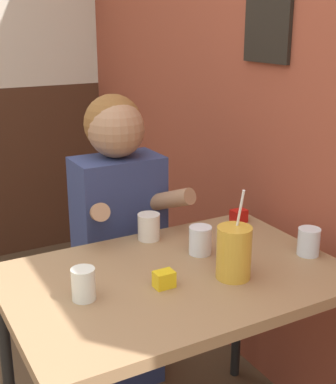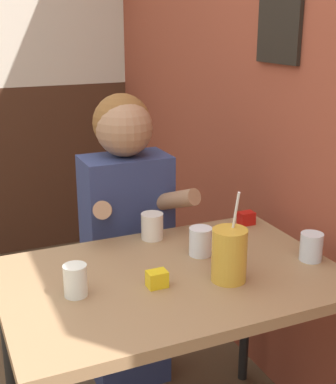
% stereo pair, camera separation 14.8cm
% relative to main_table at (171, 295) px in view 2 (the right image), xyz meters
% --- Properties ---
extents(brick_wall_right, '(0.08, 4.45, 2.70)m').
position_rel_main_table_xyz_m(brick_wall_right, '(0.62, 0.86, 0.68)').
color(brick_wall_right, brown).
rests_on(brick_wall_right, ground_plane).
extents(main_table, '(1.05, 0.70, 0.75)m').
position_rel_main_table_xyz_m(main_table, '(0.00, 0.00, 0.00)').
color(main_table, '#93704C').
rests_on(main_table, ground_plane).
extents(person_seated, '(0.42, 0.42, 1.24)m').
position_rel_main_table_xyz_m(person_seated, '(0.03, 0.51, -0.01)').
color(person_seated, navy).
rests_on(person_seated, ground_plane).
extents(cocktail_pitcher, '(0.11, 0.11, 0.28)m').
position_rel_main_table_xyz_m(cocktail_pitcher, '(0.14, -0.11, 0.16)').
color(cocktail_pitcher, gold).
rests_on(cocktail_pitcher, main_table).
extents(glass_near_pitcher, '(0.08, 0.08, 0.10)m').
position_rel_main_table_xyz_m(glass_near_pitcher, '(0.15, 0.09, 0.12)').
color(glass_near_pitcher, silver).
rests_on(glass_near_pitcher, main_table).
extents(glass_center, '(0.07, 0.07, 0.09)m').
position_rel_main_table_xyz_m(glass_center, '(-0.31, -0.01, 0.12)').
color(glass_center, silver).
rests_on(glass_center, main_table).
extents(glass_far_side, '(0.08, 0.08, 0.10)m').
position_rel_main_table_xyz_m(glass_far_side, '(0.05, 0.29, 0.12)').
color(glass_far_side, silver).
rests_on(glass_far_side, main_table).
extents(glass_by_brick, '(0.07, 0.07, 0.09)m').
position_rel_main_table_xyz_m(glass_by_brick, '(0.46, -0.09, 0.12)').
color(glass_by_brick, silver).
rests_on(glass_by_brick, main_table).
extents(condiment_ketchup, '(0.06, 0.04, 0.05)m').
position_rel_main_table_xyz_m(condiment_ketchup, '(0.44, 0.27, 0.10)').
color(condiment_ketchup, '#B7140F').
rests_on(condiment_ketchup, main_table).
extents(condiment_mustard, '(0.06, 0.04, 0.05)m').
position_rel_main_table_xyz_m(condiment_mustard, '(-0.07, -0.06, 0.10)').
color(condiment_mustard, yellow).
rests_on(condiment_mustard, main_table).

